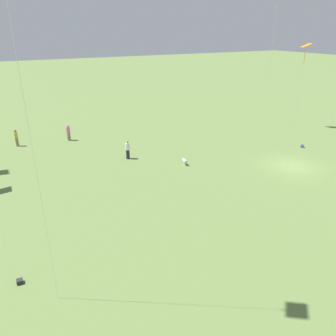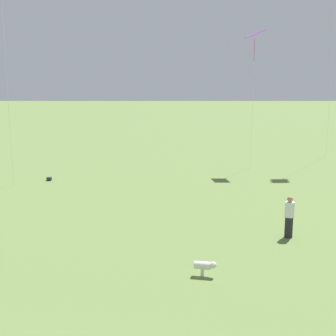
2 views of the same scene
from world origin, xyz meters
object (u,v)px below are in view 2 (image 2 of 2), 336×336
Objects in this scene: person_3 at (289,217)px; picnic_bag_1 at (49,179)px; kite_0 at (255,37)px; dog_0 at (205,266)px.

person_3 is 16.40m from picnic_bag_1.
kite_0 is 33.51× the size of picnic_bag_1.
kite_0 is 21.00m from dog_0.
picnic_bag_1 is (10.61, 12.48, -0.76)m from person_3.
kite_0 reaches higher than person_3.
kite_0 is at bearing -136.54° from person_3.
kite_0 is at bearing 177.47° from dog_0.
person_3 is 5.36m from dog_0.
kite_0 is 12.64× the size of dog_0.
picnic_bag_1 is (14.44, 8.75, -0.26)m from dog_0.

